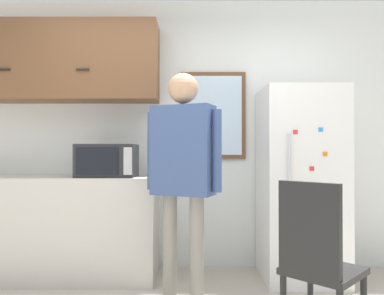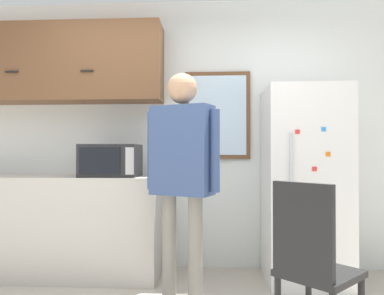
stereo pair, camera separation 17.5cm
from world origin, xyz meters
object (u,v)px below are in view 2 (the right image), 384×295
object	(u,v)px
person	(182,161)
refrigerator	(304,184)
chair	(312,259)
microwave	(111,160)

from	to	relation	value
person	refrigerator	xyz separation A→B (m)	(1.06, 0.56, -0.22)
refrigerator	chair	world-z (taller)	refrigerator
microwave	person	bearing A→B (deg)	-35.17
microwave	refrigerator	bearing A→B (deg)	2.14
microwave	chair	distance (m)	1.96
microwave	chair	world-z (taller)	microwave
refrigerator	chair	bearing A→B (deg)	-101.54
person	refrigerator	world-z (taller)	person
refrigerator	person	bearing A→B (deg)	-152.40
person	chair	xyz separation A→B (m)	(0.82, -0.62, -0.56)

